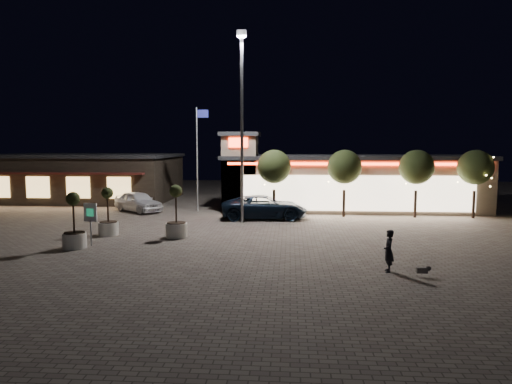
# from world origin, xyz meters

# --- Properties ---
(ground) EXTENTS (90.00, 90.00, 0.00)m
(ground) POSITION_xyz_m (0.00, 0.00, 0.00)
(ground) COLOR #70655B
(ground) RESTS_ON ground
(retail_building) EXTENTS (20.40, 8.40, 6.10)m
(retail_building) POSITION_xyz_m (9.51, 15.82, 2.21)
(retail_building) COLOR gray
(retail_building) RESTS_ON ground
(restaurant_building) EXTENTS (16.40, 11.00, 4.30)m
(restaurant_building) POSITION_xyz_m (-14.00, 19.97, 2.16)
(restaurant_building) COLOR #382D23
(restaurant_building) RESTS_ON ground
(floodlight_pole) EXTENTS (0.60, 0.40, 12.38)m
(floodlight_pole) POSITION_xyz_m (2.00, 8.00, 7.02)
(floodlight_pole) COLOR gray
(floodlight_pole) RESTS_ON ground
(flagpole) EXTENTS (0.95, 0.10, 8.00)m
(flagpole) POSITION_xyz_m (-1.90, 13.00, 4.74)
(flagpole) COLOR white
(flagpole) RESTS_ON ground
(string_tree_a) EXTENTS (2.42, 2.42, 4.79)m
(string_tree_a) POSITION_xyz_m (4.00, 11.00, 3.56)
(string_tree_a) COLOR #332319
(string_tree_a) RESTS_ON ground
(string_tree_b) EXTENTS (2.42, 2.42, 4.79)m
(string_tree_b) POSITION_xyz_m (9.00, 11.00, 3.56)
(string_tree_b) COLOR #332319
(string_tree_b) RESTS_ON ground
(string_tree_c) EXTENTS (2.42, 2.42, 4.79)m
(string_tree_c) POSITION_xyz_m (14.00, 11.00, 3.56)
(string_tree_c) COLOR #332319
(string_tree_c) RESTS_ON ground
(string_tree_d) EXTENTS (2.42, 2.42, 4.79)m
(string_tree_d) POSITION_xyz_m (18.00, 11.00, 3.56)
(string_tree_d) COLOR #332319
(string_tree_d) RESTS_ON ground
(pickup_truck) EXTENTS (6.18, 3.29, 1.65)m
(pickup_truck) POSITION_xyz_m (3.38, 9.63, 0.83)
(pickup_truck) COLOR black
(pickup_truck) RESTS_ON ground
(white_sedan) EXTENTS (4.77, 4.36, 1.58)m
(white_sedan) POSITION_xyz_m (-6.52, 12.37, 0.79)
(white_sedan) COLOR white
(white_sedan) RESTS_ON ground
(pedestrian) EXTENTS (0.43, 0.64, 1.71)m
(pedestrian) POSITION_xyz_m (9.12, -3.42, 0.86)
(pedestrian) COLOR black
(pedestrian) RESTS_ON ground
(dog) EXTENTS (0.55, 0.20, 0.30)m
(dog) POSITION_xyz_m (10.34, -4.07, 0.29)
(dog) COLOR #59514C
(dog) RESTS_ON ground
(planter_left) EXTENTS (1.11, 1.11, 2.74)m
(planter_left) POSITION_xyz_m (-5.12, 3.10, 0.85)
(planter_left) COLOR silver
(planter_left) RESTS_ON ground
(planter_mid) EXTENTS (1.14, 1.14, 2.81)m
(planter_mid) POSITION_xyz_m (-5.48, -0.25, 0.87)
(planter_mid) COLOR silver
(planter_mid) RESTS_ON ground
(planter_right) EXTENTS (1.19, 1.19, 2.93)m
(planter_right) POSITION_xyz_m (-1.12, 2.80, 0.90)
(planter_right) COLOR silver
(planter_right) RESTS_ON ground
(valet_sign) EXTENTS (0.72, 0.19, 2.19)m
(valet_sign) POSITION_xyz_m (-4.90, 0.35, 1.53)
(valet_sign) COLOR gray
(valet_sign) RESTS_ON ground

